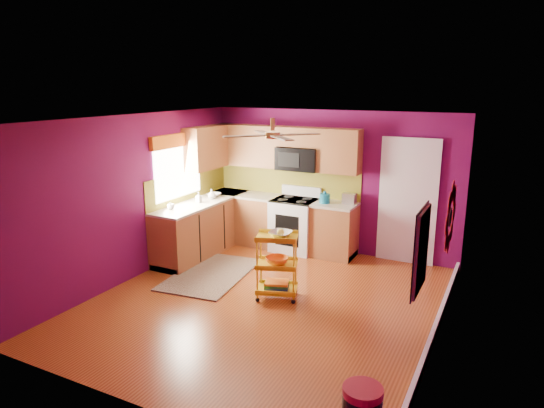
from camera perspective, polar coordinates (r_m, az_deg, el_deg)
The scene contains 17 objects.
ground at distance 6.82m, azimuth -0.72°, elevation -11.49°, with size 5.00×5.00×0.00m, color maroon.
room_envelope at distance 6.28m, azimuth -0.54°, elevation 2.04°, with size 4.54×5.04×2.52m.
lower_cabinets at distance 8.76m, azimuth -3.03°, elevation -2.62°, with size 2.81×2.31×0.94m.
electric_range at distance 8.70m, azimuth 2.69°, elevation -2.39°, with size 0.76×0.66×1.13m.
upper_cabinetry at distance 8.73m, azimuth -1.38°, elevation 6.51°, with size 2.80×2.30×1.26m.
left_window at distance 8.34m, azimuth -11.03°, elevation 5.47°, with size 0.08×1.35×1.08m.
panel_door at distance 8.28m, azimuth 15.67°, elevation 0.13°, with size 0.95×0.11×2.15m.
right_wall_art at distance 5.36m, azimuth 19.08°, elevation -2.91°, with size 0.04×2.74×1.04m.
ceiling_fan at distance 6.37m, azimuth 0.06°, elevation 8.20°, with size 1.01×1.01×0.26m.
shag_rug at distance 7.78m, azimuth -7.19°, elevation -8.18°, with size 1.06×1.73×0.02m, color black.
rolling_cart at distance 6.76m, azimuth 0.64°, elevation -6.93°, with size 0.66×0.57×1.01m.
teal_kettle at distance 8.34m, azimuth 6.23°, elevation 0.67°, with size 0.18×0.18×0.21m.
toaster at distance 8.37m, azimuth 9.08°, elevation 0.65°, with size 0.22×0.15×0.18m, color beige.
soap_bottle_a at distance 8.42m, azimuth -8.63°, elevation 0.77°, with size 0.08×0.08×0.18m, color #EA3F72.
soap_bottle_b at distance 8.67m, azimuth -7.10°, elevation 1.16°, with size 0.14×0.14×0.17m, color white.
counter_dish at distance 8.88m, azimuth -6.84°, elevation 1.09°, with size 0.24×0.24×0.06m, color white.
counter_cup at distance 8.06m, azimuth -11.80°, elevation -0.31°, with size 0.12×0.12×0.09m, color white.
Camera 1 is at (2.86, -5.45, 2.93)m, focal length 32.00 mm.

